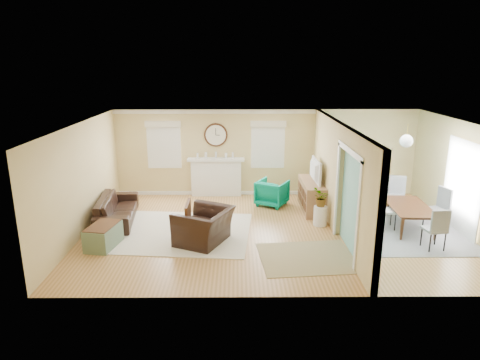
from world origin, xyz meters
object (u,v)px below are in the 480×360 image
(credenza, at_px, (312,196))
(dining_table, at_px, (409,217))
(eames_chair, at_px, (204,226))
(green_chair, at_px, (272,193))
(sofa, at_px, (117,209))

(credenza, bearing_deg, dining_table, -33.28)
(eames_chair, height_order, green_chair, eames_chair)
(sofa, relative_size, eames_chair, 1.82)
(sofa, height_order, eames_chair, eames_chair)
(dining_table, bearing_deg, credenza, 59.80)
(eames_chair, bearing_deg, sofa, -95.82)
(sofa, height_order, credenza, credenza)
(green_chair, bearing_deg, dining_table, 179.44)
(sofa, relative_size, credenza, 1.33)
(credenza, xyz_separation_m, dining_table, (2.15, -1.41, -0.11))
(sofa, height_order, green_chair, green_chair)
(green_chair, distance_m, credenza, 1.13)
(eames_chair, bearing_deg, dining_table, 124.11)
(eames_chair, relative_size, credenza, 0.73)
(sofa, relative_size, green_chair, 2.74)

